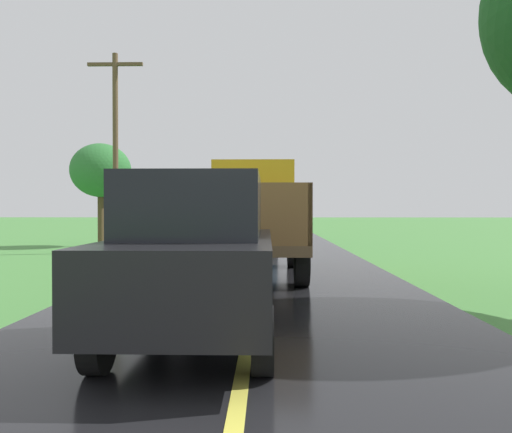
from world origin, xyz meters
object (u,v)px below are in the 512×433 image
object	(u,v)px
utility_pole_roadside	(115,145)
roadside_tree_mid_right	(101,171)
banana_truck_near	(252,215)
banana_truck_far	(253,212)
following_car	(198,256)

from	to	relation	value
utility_pole_roadside	roadside_tree_mid_right	size ratio (longest dim) A/B	1.64
banana_truck_near	roadside_tree_mid_right	world-z (taller)	roadside_tree_mid_right
banana_truck_near	roadside_tree_mid_right	bearing A→B (deg)	127.08
banana_truck_near	banana_truck_far	size ratio (longest dim) A/B	1.00
banana_truck_far	following_car	size ratio (longest dim) A/B	1.42
utility_pole_roadside	banana_truck_far	bearing A→B (deg)	53.34
banana_truck_far	banana_truck_near	bearing A→B (deg)	-88.40
banana_truck_near	following_car	bearing A→B (deg)	-93.88
banana_truck_far	utility_pole_roadside	size ratio (longest dim) A/B	0.79
roadside_tree_mid_right	following_car	world-z (taller)	roadside_tree_mid_right
banana_truck_near	utility_pole_roadside	distance (m)	8.33
banana_truck_far	following_car	world-z (taller)	banana_truck_far
following_car	banana_truck_near	bearing A→B (deg)	86.12
banana_truck_near	roadside_tree_mid_right	distance (m)	11.63
utility_pole_roadside	following_car	distance (m)	13.62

